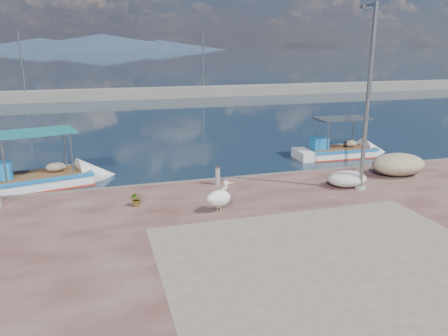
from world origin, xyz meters
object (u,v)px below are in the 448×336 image
boat_right (339,153)px  pelican (219,198)px  lamp_post (367,106)px  boat_left (38,182)px  bollard_near (218,175)px

boat_right → pelican: size_ratio=4.78×
pelican → lamp_post: size_ratio=0.16×
pelican → boat_left: bearing=116.8°
boat_left → bollard_near: (7.22, -3.38, 0.70)m
boat_right → lamp_post: 8.14m
lamp_post → bollard_near: bearing=157.9°
bollard_near → boat_left: bearing=154.9°
boat_left → lamp_post: lamp_post is taller
boat_left → bollard_near: bearing=-38.7°
lamp_post → boat_right: bearing=65.6°
boat_right → bollard_near: 9.46m
pelican → bollard_near: size_ratio=1.43×
boat_left → pelican: 9.07m
boat_left → boat_right: boat_left is taller
boat_left → pelican: bearing=-57.8°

